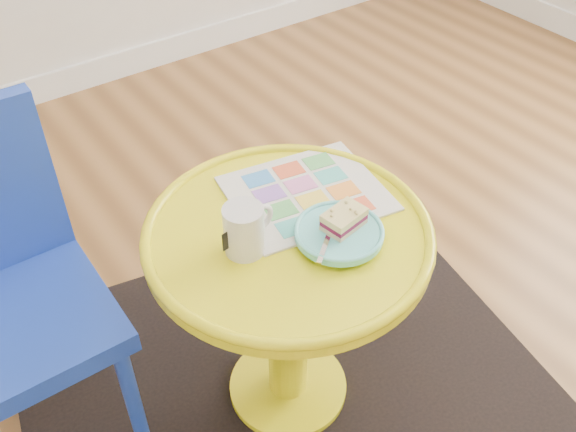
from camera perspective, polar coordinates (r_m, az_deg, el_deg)
floor at (r=1.81m, az=13.38°, el=-13.67°), size 4.00×4.00×0.00m
rug at (r=1.74m, az=0.00°, el=-15.05°), size 1.48×1.32×0.01m
side_table at (r=1.42m, az=0.00°, el=-6.04°), size 0.59×0.59×0.56m
chair at (r=1.44m, az=-24.20°, el=-5.77°), size 0.37×0.37×0.83m
newspaper at (r=1.40m, az=1.66°, el=2.03°), size 0.37×0.33×0.01m
mug at (r=1.23m, az=-3.86°, el=-1.09°), size 0.11×0.08×0.10m
plate at (r=1.28m, az=4.55°, el=-1.53°), size 0.18×0.18×0.02m
cake_slice at (r=1.27m, az=4.99°, el=-0.27°), size 0.09×0.07×0.04m
fork at (r=1.26m, az=3.63°, el=-1.79°), size 0.12×0.10×0.00m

